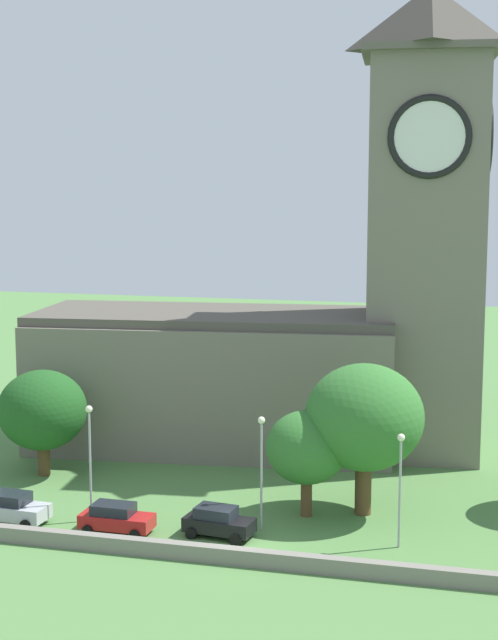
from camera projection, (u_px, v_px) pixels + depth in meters
The scene contains 12 objects.
ground_plane at pixel (295, 474), 69.42m from camera, with size 200.00×200.00×0.00m, color #517F42.
church at pixel (300, 315), 74.88m from camera, with size 35.90×14.98×34.89m.
quay_barrier at pixel (231, 556), 53.00m from camera, with size 53.15×0.70×0.91m, color gray.
car_silver at pixel (10, 507), 59.37m from camera, with size 4.84×2.53×1.87m.
car_red at pixel (116, 518), 57.67m from camera, with size 4.39×2.15×1.75m.
car_black at pixel (218, 522), 56.97m from camera, with size 4.30×2.50×1.81m.
streetlamp_west_mid at pixel (90, 445), 59.08m from camera, with size 0.44×0.44×7.28m.
streetlamp_central at pixel (261, 454), 57.62m from camera, with size 0.44×0.44×6.96m.
streetlamp_east_mid at pixel (400, 471), 54.80m from camera, with size 0.44×0.44×6.68m.
tree_riverside_east at pixel (364, 418), 60.17m from camera, with size 7.42×7.42×9.59m.
tree_riverside_west at pixel (307, 448), 60.05m from camera, with size 5.08×5.08×6.70m.
tree_churchyard at pixel (42, 410), 68.49m from camera, with size 6.30×6.30×7.58m.
Camera 1 is at (13.64, -50.84, 20.74)m, focal length 54.43 mm.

